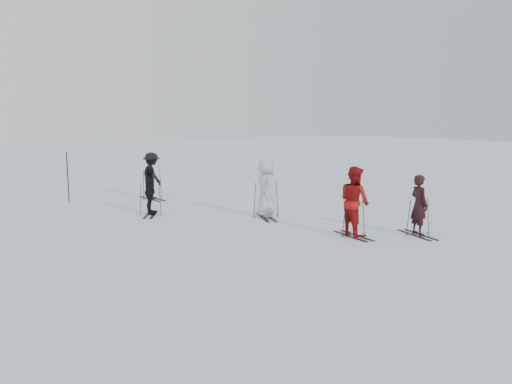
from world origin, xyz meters
TOP-DOWN VIEW (x-y plane):
  - ground at (0.00, 0.00)m, footprint 120.00×120.00m
  - skier_near_dark at (2.95, -3.11)m, footprint 0.55×0.71m
  - skier_red at (1.30, -2.18)m, footprint 0.86×1.05m
  - skier_grey at (0.72, 1.49)m, footprint 0.94×1.14m
  - skier_uphill_left at (-2.45, 4.05)m, footprint 0.83×1.04m
  - skier_uphill_far at (-1.09, 7.35)m, footprint 0.82×1.30m
  - skis_near_dark at (2.95, -3.11)m, footprint 1.68×1.14m
  - skis_red at (1.30, -2.18)m, footprint 1.64×0.98m
  - skis_grey at (0.72, 1.49)m, footprint 1.97×1.48m
  - skis_uphill_left at (-2.45, 4.05)m, footprint 1.74×1.47m
  - skis_uphill_far at (-1.09, 7.35)m, footprint 1.85×1.09m
  - piste_marker at (-4.22, 8.47)m, footprint 0.05×0.05m

SIDE VIEW (x-z plane):
  - ground at x=0.00m, z-range 0.00..0.00m
  - skis_near_dark at x=2.95m, z-range 0.00..1.12m
  - skis_uphill_left at x=-2.45m, z-range 0.00..1.12m
  - skis_red at x=1.30m, z-range 0.00..1.14m
  - skis_grey at x=0.72m, z-range 0.00..1.28m
  - skis_uphill_far at x=-1.09m, z-range 0.00..1.29m
  - skier_uphill_left at x=-2.45m, z-range 0.00..1.65m
  - skier_near_dark at x=2.95m, z-range 0.00..1.75m
  - skier_uphill_far at x=-1.09m, z-range 0.00..1.93m
  - skier_red at x=1.30m, z-range 0.00..2.00m
  - piste_marker at x=-4.22m, z-range 0.00..2.01m
  - skier_grey at x=0.72m, z-range 0.00..2.01m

